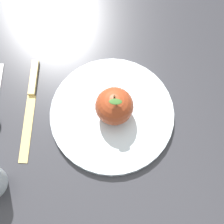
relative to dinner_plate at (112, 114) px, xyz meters
name	(u,v)px	position (x,y,z in m)	size (l,w,h in m)	color
ground_plane	(93,105)	(-0.03, -0.04, -0.01)	(2.40, 2.40, 0.00)	#2D2D33
dinner_plate	(112,114)	(0.00, 0.00, 0.00)	(0.25, 0.25, 0.01)	silver
apple	(114,106)	(0.00, 0.00, 0.04)	(0.07, 0.07, 0.09)	#9E3D1E
knife	(31,100)	(-0.06, -0.16, -0.01)	(0.22, 0.06, 0.01)	#D8B766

